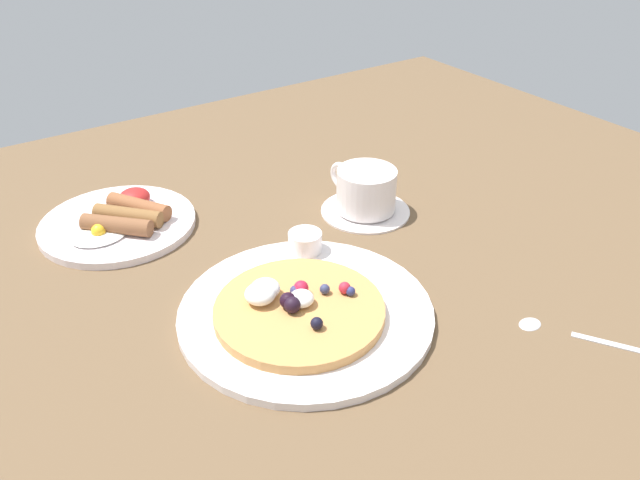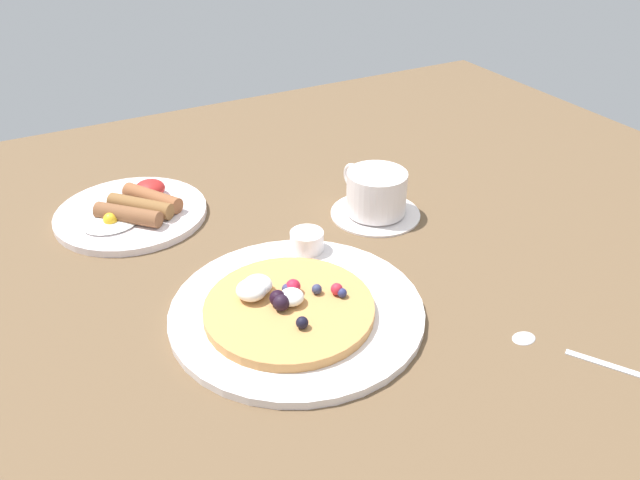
% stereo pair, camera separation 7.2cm
% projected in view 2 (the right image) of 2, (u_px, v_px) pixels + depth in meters
% --- Properties ---
extents(ground_plane, '(1.51, 1.30, 0.03)m').
position_uv_depth(ground_plane, '(327.00, 279.00, 0.84)').
color(ground_plane, brown).
extents(pancake_plate, '(0.30, 0.30, 0.01)m').
position_uv_depth(pancake_plate, '(297.00, 311.00, 0.75)').
color(pancake_plate, white).
rests_on(pancake_plate, ground_plane).
extents(pancake_with_berries, '(0.20, 0.20, 0.03)m').
position_uv_depth(pancake_with_berries, '(286.00, 306.00, 0.74)').
color(pancake_with_berries, tan).
rests_on(pancake_with_berries, pancake_plate).
extents(syrup_ramekin, '(0.04, 0.04, 0.03)m').
position_uv_depth(syrup_ramekin, '(307.00, 241.00, 0.85)').
color(syrup_ramekin, white).
rests_on(syrup_ramekin, pancake_plate).
extents(breakfast_plate, '(0.22, 0.22, 0.01)m').
position_uv_depth(breakfast_plate, '(131.00, 214.00, 0.94)').
color(breakfast_plate, white).
rests_on(breakfast_plate, ground_plane).
extents(fried_breakfast, '(0.14, 0.13, 0.03)m').
position_uv_depth(fried_breakfast, '(138.00, 205.00, 0.93)').
color(fried_breakfast, brown).
rests_on(fried_breakfast, breakfast_plate).
extents(coffee_saucer, '(0.13, 0.13, 0.01)m').
position_uv_depth(coffee_saucer, '(375.00, 213.00, 0.95)').
color(coffee_saucer, white).
rests_on(coffee_saucer, ground_plane).
extents(coffee_cup, '(0.09, 0.12, 0.06)m').
position_uv_depth(coffee_cup, '(376.00, 191.00, 0.93)').
color(coffee_cup, white).
rests_on(coffee_cup, coffee_saucer).
extents(teaspoon, '(0.09, 0.13, 0.01)m').
position_uv_depth(teaspoon, '(555.00, 347.00, 0.70)').
color(teaspoon, silver).
rests_on(teaspoon, ground_plane).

